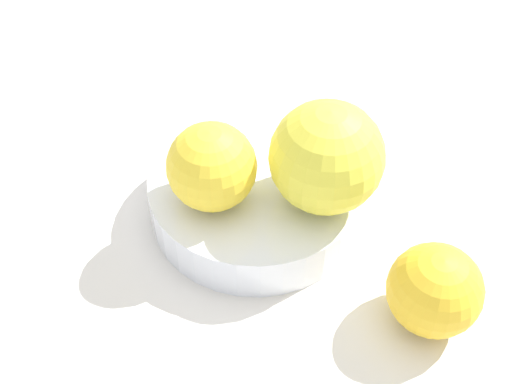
{
  "coord_description": "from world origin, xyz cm",
  "views": [
    {
      "loc": [
        1.15,
        34.17,
        38.84
      ],
      "look_at": [
        0.0,
        0.0,
        2.2
      ],
      "focal_mm": 45.69,
      "sensor_mm": 36.0,
      "label": 1
    }
  ],
  "objects_px": {
    "orange_in_bowl_0": "(212,167)",
    "orange_loose_0": "(435,290)",
    "orange_in_bowl_1": "(327,157)",
    "fruit_bowl": "(256,196)"
  },
  "relations": [
    {
      "from": "orange_loose_0",
      "to": "fruit_bowl",
      "type": "bearing_deg",
      "value": -41.57
    },
    {
      "from": "fruit_bowl",
      "to": "orange_in_bowl_0",
      "type": "relative_size",
      "value": 2.56
    },
    {
      "from": "fruit_bowl",
      "to": "orange_loose_0",
      "type": "distance_m",
      "value": 0.15
    },
    {
      "from": "orange_in_bowl_1",
      "to": "fruit_bowl",
      "type": "bearing_deg",
      "value": -23.05
    },
    {
      "from": "orange_in_bowl_0",
      "to": "orange_in_bowl_1",
      "type": "relative_size",
      "value": 0.79
    },
    {
      "from": "orange_in_bowl_0",
      "to": "orange_loose_0",
      "type": "distance_m",
      "value": 0.17
    },
    {
      "from": "orange_in_bowl_0",
      "to": "orange_loose_0",
      "type": "relative_size",
      "value": 1.01
    },
    {
      "from": "orange_in_bowl_0",
      "to": "orange_in_bowl_1",
      "type": "height_order",
      "value": "orange_in_bowl_1"
    },
    {
      "from": "fruit_bowl",
      "to": "orange_in_bowl_0",
      "type": "distance_m",
      "value": 0.06
    },
    {
      "from": "orange_in_bowl_0",
      "to": "orange_loose_0",
      "type": "height_order",
      "value": "orange_in_bowl_0"
    }
  ]
}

